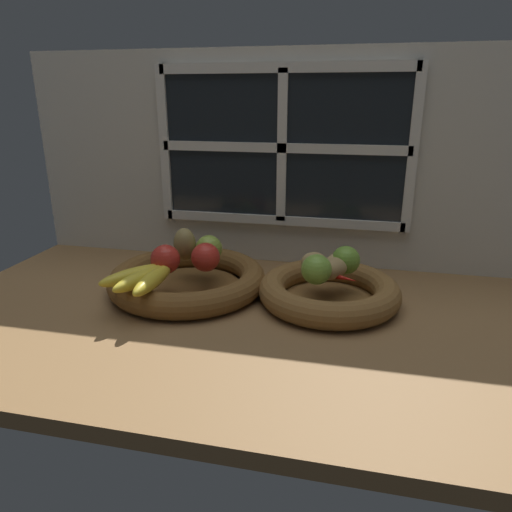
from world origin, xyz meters
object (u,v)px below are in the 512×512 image
potato_back (341,262)px  lime_far (346,260)px  apple_green_back (209,249)px  chili_pepper (335,276)px  apple_red_right (206,257)px  apple_red_front (165,259)px  potato_oblong (314,263)px  fruit_bowl_left (188,279)px  pear_brown (185,244)px  potato_large (330,268)px  lime_near (316,270)px  fruit_bowl_right (329,292)px  banana_bunch_front (145,277)px

potato_back → lime_far: size_ratio=1.15×
apple_green_back → chili_pepper: 31.07cm
lime_far → chili_pepper: (-1.88, -5.23, -1.98)cm
potato_back → chili_pepper: size_ratio=0.71×
apple_red_right → apple_red_front: size_ratio=0.99×
potato_back → apple_red_right: bearing=-169.0°
potato_oblong → chili_pepper: 6.53cm
fruit_bowl_left → pear_brown: size_ratio=4.55×
apple_red_front → potato_large: bearing=7.3°
potato_oblong → lime_far: lime_far is taller
apple_red_front → lime_near: (33.49, 0.62, -0.07)cm
potato_large → lime_far: size_ratio=1.31×
potato_oblong → chili_pepper: potato_oblong is taller
lime_near → potato_back: bearing=61.0°
lime_far → fruit_bowl_left: bearing=-173.7°
apple_red_front → potato_back: bearing=13.4°
fruit_bowl_left → lime_near: (30.28, -3.99, 6.29)cm
potato_back → potato_oblong: 5.99cm
apple_red_right → chili_pepper: apple_red_right is taller
fruit_bowl_left → apple_red_right: (5.08, -1.30, 6.34)cm
potato_large → potato_oblong: bearing=142.1°
potato_large → lime_near: 4.87cm
fruit_bowl_right → pear_brown: bearing=172.7°
apple_red_right → potato_oblong: size_ratio=1.06×
apple_green_back → chili_pepper: bearing=-11.7°
apple_red_right → potato_large: apple_red_right is taller
fruit_bowl_right → pear_brown: pear_brown is taller
apple_green_back → potato_back: size_ratio=0.88×
apple_red_right → banana_bunch_front: (-9.90, -10.50, -1.59)cm
potato_large → banana_bunch_front: bearing=-162.6°
apple_red_front → lime_far: 40.17cm
fruit_bowl_left → apple_red_right: bearing=-14.3°
fruit_bowl_left → apple_green_back: size_ratio=5.68×
fruit_bowl_right → chili_pepper: (1.22, -1.25, 4.25)cm
fruit_bowl_right → pear_brown: 36.00cm
fruit_bowl_left → apple_green_back: bearing=53.0°
potato_back → chili_pepper: bearing=-98.2°
lime_far → apple_red_right: bearing=-170.3°
fruit_bowl_left → pear_brown: 8.64cm
fruit_bowl_right → chili_pepper: chili_pepper is taller
apple_red_front → potato_oblong: bearing=13.0°
potato_oblong → banana_bunch_front: bearing=-156.7°
apple_green_back → banana_bunch_front: bearing=-117.1°
apple_red_front → banana_bunch_front: (-1.61, -7.20, -1.61)cm
apple_green_back → lime_near: 27.97cm
banana_bunch_front → potato_large: size_ratio=2.15×
apple_green_back → pear_brown: 5.96cm
fruit_bowl_left → lime_far: 36.79cm
apple_red_right → fruit_bowl_right: bearing=2.7°
potato_back → lime_far: 1.39cm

